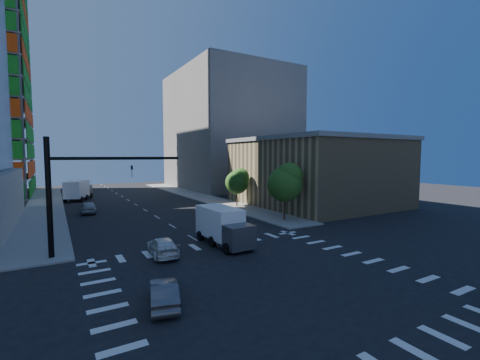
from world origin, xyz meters
TOP-DOWN VIEW (x-y plane):
  - ground at (0.00, 0.00)m, footprint 160.00×160.00m
  - road_markings at (0.00, 0.00)m, footprint 20.00×20.00m
  - sidewalk_ne at (12.50, 40.00)m, footprint 5.00×60.00m
  - sidewalk_nw at (-12.50, 40.00)m, footprint 5.00×60.00m
  - commercial_building at (25.00, 22.00)m, footprint 20.50×22.50m
  - bg_building_ne at (27.00, 55.00)m, footprint 24.00×30.00m
  - signal_mast_nw at (-10.00, 11.50)m, footprint 10.20×0.40m
  - tree_south at (12.63, 13.90)m, footprint 4.16×4.16m
  - tree_north at (12.93, 25.90)m, footprint 3.54×3.52m
  - car_nb_far at (4.64, 16.21)m, footprint 3.62×5.50m
  - car_sb_near at (-3.98, 8.25)m, footprint 2.34×4.85m
  - car_sb_mid at (-7.17, 31.47)m, footprint 2.39×4.81m
  - car_sb_cross at (-6.41, -0.08)m, footprint 2.28×4.13m
  - box_truck_near at (1.49, 8.23)m, footprint 2.78×6.15m
  - box_truck_far at (-7.42, 46.39)m, footprint 5.04×7.18m

SIDE VIEW (x-z plane):
  - ground at x=0.00m, z-range 0.00..0.00m
  - road_markings at x=0.00m, z-range 0.00..0.01m
  - sidewalk_ne at x=12.50m, z-range 0.00..0.15m
  - sidewalk_nw at x=-12.50m, z-range 0.00..0.15m
  - car_sb_cross at x=-6.41m, z-range 0.00..1.29m
  - car_sb_near at x=-3.98m, z-range 0.00..1.36m
  - car_nb_far at x=4.64m, z-range 0.00..1.40m
  - car_sb_mid at x=-7.17m, z-range 0.00..1.57m
  - box_truck_near at x=1.49m, z-range -0.18..3.00m
  - box_truck_far at x=-7.42m, z-range -0.20..3.27m
  - tree_north at x=12.93m, z-range 1.10..6.88m
  - tree_south at x=12.63m, z-range 1.27..8.10m
  - commercial_building at x=25.00m, z-range 0.01..10.61m
  - signal_mast_nw at x=-10.00m, z-range 0.99..9.99m
  - bg_building_ne at x=27.00m, z-range 0.00..28.00m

